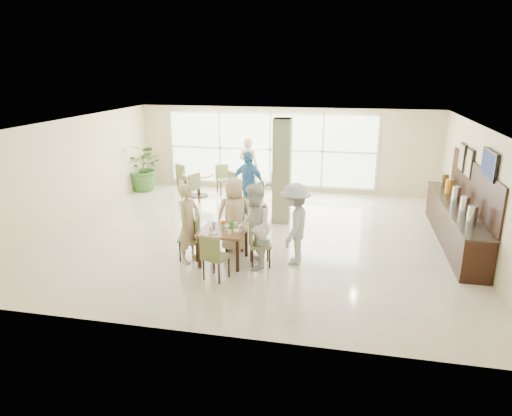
% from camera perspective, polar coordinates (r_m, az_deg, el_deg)
% --- Properties ---
extents(ground, '(10.00, 10.00, 0.00)m').
position_cam_1_polar(ground, '(11.47, 0.25, -3.46)').
color(ground, beige).
rests_on(ground, ground).
extents(room_shell, '(10.00, 10.00, 10.00)m').
position_cam_1_polar(room_shell, '(10.98, 0.26, 4.88)').
color(room_shell, white).
rests_on(room_shell, ground).
extents(window_bank, '(7.00, 0.04, 7.00)m').
position_cam_1_polar(window_bank, '(15.43, 1.77, 7.31)').
color(window_bank, silver).
rests_on(window_bank, ground).
extents(column, '(0.45, 0.45, 2.80)m').
position_cam_1_polar(column, '(12.14, 3.26, 4.57)').
color(column, '#6D724F').
rests_on(column, ground).
extents(main_table, '(0.97, 0.97, 0.75)m').
position_cam_1_polar(main_table, '(9.74, -4.10, -3.20)').
color(main_table, brown).
rests_on(main_table, ground).
extents(round_table_left, '(1.05, 1.05, 0.75)m').
position_cam_1_polar(round_table_left, '(14.96, -7.22, 3.58)').
color(round_table_left, brown).
rests_on(round_table_left, ground).
extents(round_table_right, '(1.12, 1.12, 0.75)m').
position_cam_1_polar(round_table_right, '(13.81, 0.07, 2.64)').
color(round_table_right, brown).
rests_on(round_table_right, ground).
extents(chairs_main_table, '(2.14, 2.14, 0.95)m').
position_cam_1_polar(chairs_main_table, '(9.80, -3.90, -4.21)').
color(chairs_main_table, '#646839').
rests_on(chairs_main_table, ground).
extents(chairs_table_left, '(1.99, 1.91, 0.95)m').
position_cam_1_polar(chairs_table_left, '(15.02, -7.02, 3.30)').
color(chairs_table_left, '#646839').
rests_on(chairs_table_left, ground).
extents(chairs_table_right, '(1.99, 1.81, 0.95)m').
position_cam_1_polar(chairs_table_right, '(13.84, 0.16, 2.23)').
color(chairs_table_right, '#646839').
rests_on(chairs_table_right, ground).
extents(tabletop_clutter, '(0.73, 0.68, 0.21)m').
position_cam_1_polar(tabletop_clutter, '(9.67, -3.98, -2.39)').
color(tabletop_clutter, white).
rests_on(tabletop_clutter, main_table).
extents(buffet_counter, '(0.64, 4.70, 1.95)m').
position_cam_1_polar(buffet_counter, '(11.84, 23.68, -1.46)').
color(buffet_counter, black).
rests_on(buffet_counter, ground).
extents(wall_tv, '(0.06, 1.00, 0.58)m').
position_cam_1_polar(wall_tv, '(10.47, 27.14, 4.88)').
color(wall_tv, black).
rests_on(wall_tv, ground).
extents(framed_art_a, '(0.05, 0.55, 0.70)m').
position_cam_1_polar(framed_art_a, '(12.05, 25.12, 5.07)').
color(framed_art_a, black).
rests_on(framed_art_a, ground).
extents(framed_art_b, '(0.05, 0.55, 0.70)m').
position_cam_1_polar(framed_art_b, '(12.82, 24.36, 5.80)').
color(framed_art_b, black).
rests_on(framed_art_b, ground).
extents(potted_plant, '(1.58, 1.58, 1.61)m').
position_cam_1_polar(potted_plant, '(15.97, -13.75, 4.99)').
color(potted_plant, '#396A2A').
rests_on(potted_plant, ground).
extents(teen_left, '(0.57, 0.72, 1.73)m').
position_cam_1_polar(teen_left, '(9.82, -8.39, -1.90)').
color(teen_left, '#CAB387').
rests_on(teen_left, ground).
extents(teen_far, '(0.90, 0.59, 1.71)m').
position_cam_1_polar(teen_far, '(10.33, -2.67, -0.82)').
color(teen_far, '#CAB387').
rests_on(teen_far, ground).
extents(teen_right, '(0.85, 1.00, 1.79)m').
position_cam_1_polar(teen_right, '(9.42, -0.26, -2.31)').
color(teen_right, white).
rests_on(teen_right, ground).
extents(teen_standing, '(0.74, 1.19, 1.76)m').
position_cam_1_polar(teen_standing, '(9.65, 4.88, -2.01)').
color(teen_standing, '#ADADB0').
rests_on(teen_standing, ground).
extents(adult_a, '(1.22, 0.97, 1.83)m').
position_cam_1_polar(adult_a, '(12.91, -1.03, 3.14)').
color(adult_a, '#3E84BC').
rests_on(adult_a, ground).
extents(adult_b, '(0.93, 1.55, 1.56)m').
position_cam_1_polar(adult_b, '(13.59, 3.15, 3.26)').
color(adult_b, white).
rests_on(adult_b, ground).
extents(adult_standing, '(0.79, 0.63, 1.88)m').
position_cam_1_polar(adult_standing, '(15.02, -0.94, 5.25)').
color(adult_standing, '#CAB387').
rests_on(adult_standing, ground).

